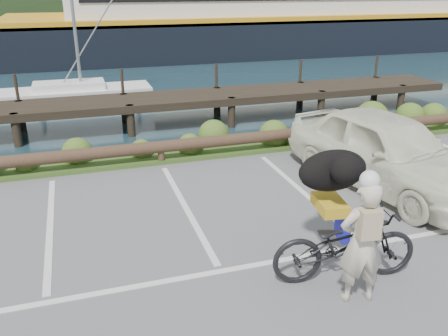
{
  "coord_description": "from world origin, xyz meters",
  "views": [
    {
      "loc": [
        -1.88,
        -6.47,
        4.25
      ],
      "look_at": [
        0.55,
        1.17,
        1.1
      ],
      "focal_mm": 38.0,
      "sensor_mm": 36.0,
      "label": 1
    }
  ],
  "objects": [
    {
      "name": "ground",
      "position": [
        0.0,
        0.0,
        0.0
      ],
      "size": [
        72.0,
        72.0,
        0.0
      ],
      "primitive_type": "plane",
      "color": "#57585A"
    },
    {
      "name": "harbor_backdrop",
      "position": [
        0.38,
        78.52,
        -0.0
      ],
      "size": [
        170.0,
        160.0,
        30.0
      ],
      "color": "#172F39",
      "rests_on": "ground"
    },
    {
      "name": "vegetation_strip",
      "position": [
        0.0,
        5.3,
        0.05
      ],
      "size": [
        34.0,
        1.6,
        0.1
      ],
      "primitive_type": "cube",
      "color": "#3D5B21",
      "rests_on": "ground"
    },
    {
      "name": "bicycle",
      "position": [
        1.73,
        -1.12,
        0.58
      ],
      "size": [
        2.32,
        1.11,
        1.17
      ],
      "primitive_type": "imported",
      "rotation": [
        0.0,
        0.0,
        1.42
      ],
      "color": "black",
      "rests_on": "ground"
    },
    {
      "name": "parked_car",
      "position": [
        4.44,
        1.75,
        0.84
      ],
      "size": [
        2.93,
        5.22,
        1.68
      ],
      "primitive_type": "imported",
      "rotation": [
        0.0,
        0.0,
        0.2
      ],
      "color": "silver",
      "rests_on": "ground"
    },
    {
      "name": "log_rail",
      "position": [
        0.0,
        4.6,
        0.0
      ],
      "size": [
        32.0,
        0.3,
        0.6
      ],
      "primitive_type": null,
      "color": "#443021",
      "rests_on": "ground"
    },
    {
      "name": "dog",
      "position": [
        1.84,
        -0.42,
        1.5
      ],
      "size": [
        0.73,
        1.23,
        0.67
      ],
      "primitive_type": "ellipsoid",
      "rotation": [
        0.0,
        0.0,
        1.42
      ],
      "color": "black",
      "rests_on": "bicycle"
    },
    {
      "name": "cyclist",
      "position": [
        1.65,
        -1.64,
        0.92
      ],
      "size": [
        0.73,
        0.53,
        1.83
      ],
      "primitive_type": "imported",
      "rotation": [
        0.0,
        0.0,
        2.99
      ],
      "color": "beige",
      "rests_on": "ground"
    }
  ]
}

